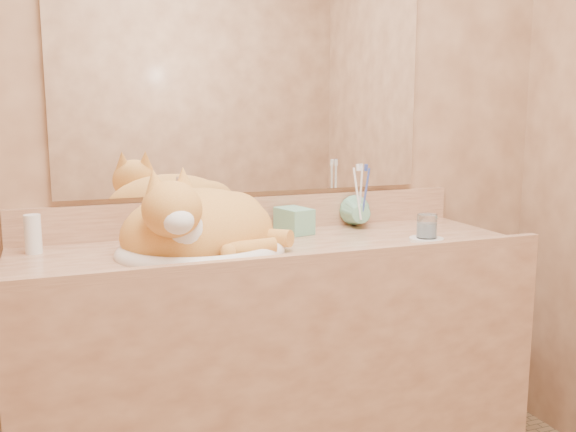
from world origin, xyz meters
name	(u,v)px	position (x,y,z in m)	size (l,w,h in m)	color
wall_back	(247,117)	(0.00, 1.00, 1.25)	(2.40, 0.02, 2.50)	brown
vanity_counter	(275,372)	(0.00, 0.72, 0.42)	(1.60, 0.55, 0.85)	#925E41
mirror	(248,75)	(0.00, 0.99, 1.39)	(1.30, 0.02, 0.80)	white
sink_basin	(201,227)	(-0.24, 0.70, 0.93)	(0.50, 0.42, 0.16)	white
faucet	(188,213)	(-0.24, 0.90, 0.94)	(0.05, 0.13, 0.18)	white
cat	(198,223)	(-0.25, 0.72, 0.94)	(0.49, 0.40, 0.27)	orange
soap_dispenser	(305,208)	(0.15, 0.83, 0.95)	(0.09, 0.09, 0.20)	#71B491
toothbrush_cup	(361,216)	(0.38, 0.86, 0.90)	(0.11, 0.11, 0.10)	#71B491
toothbrushes	(362,191)	(0.38, 0.86, 0.99)	(0.04, 0.04, 0.24)	white
saucer	(426,239)	(0.49, 0.62, 0.85)	(0.11, 0.11, 0.01)	white
water_glass	(427,226)	(0.49, 0.62, 0.90)	(0.07, 0.07, 0.08)	white
lotion_bottle	(33,234)	(-0.71, 0.88, 0.91)	(0.05, 0.05, 0.12)	white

